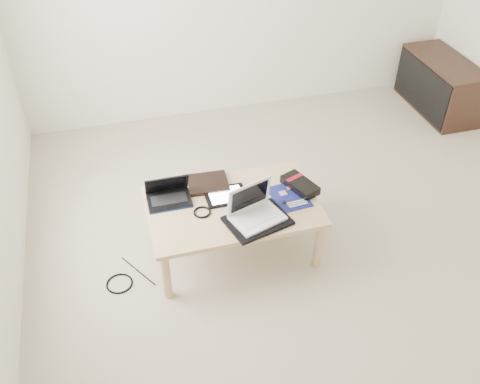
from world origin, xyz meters
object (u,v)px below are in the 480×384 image
object	(u,v)px
media_cabinet	(440,85)
netbook	(168,195)
gpu_box	(300,185)
white_laptop	(255,210)
coffee_table	(232,210)

from	to	relation	value
media_cabinet	netbook	size ratio (longest dim) A/B	3.15
gpu_box	white_laptop	bearing A→B (deg)	-151.02
coffee_table	netbook	bearing A→B (deg)	157.97
netbook	gpu_box	bearing A→B (deg)	-7.70
netbook	white_laptop	size ratio (longest dim) A/B	0.79
coffee_table	gpu_box	bearing A→B (deg)	4.74
gpu_box	coffee_table	bearing A→B (deg)	-175.26
media_cabinet	white_laptop	size ratio (longest dim) A/B	2.48
netbook	white_laptop	xyz separation A→B (m)	(0.49, -0.33, 0.03)
white_laptop	gpu_box	size ratio (longest dim) A/B	1.24
white_laptop	gpu_box	xyz separation A→B (m)	(0.38, 0.21, -0.04)
coffee_table	media_cabinet	bearing A→B (deg)	29.22
netbook	white_laptop	bearing A→B (deg)	-33.83
media_cabinet	gpu_box	size ratio (longest dim) A/B	3.07
media_cabinet	white_laptop	world-z (taller)	white_laptop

